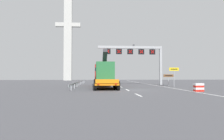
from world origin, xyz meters
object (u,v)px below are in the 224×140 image
at_px(overhead_lane_gantry, 138,53).
at_px(exit_sign_yellow, 174,72).
at_px(crash_barrier_striped, 199,87).
at_px(bridge_pylon_distant, 68,35).
at_px(tourist_info_sign_brown, 169,77).
at_px(heavy_haul_truck_orange, 103,74).

height_order(overhead_lane_gantry, exit_sign_yellow, overhead_lane_gantry).
distance_m(crash_barrier_striped, bridge_pylon_distant, 57.39).
bearing_deg(tourist_info_sign_brown, exit_sign_yellow, -92.66).
bearing_deg(heavy_haul_truck_orange, bridge_pylon_distant, 105.67).
bearing_deg(exit_sign_yellow, tourist_info_sign_brown, 87.34).
height_order(heavy_haul_truck_orange, crash_barrier_striped, heavy_haul_truck_orange).
xyz_separation_m(exit_sign_yellow, bridge_pylon_distant, (-22.51, 41.62, 14.50)).
xyz_separation_m(overhead_lane_gantry, heavy_haul_truck_orange, (-6.44, -4.42, -3.77)).
relative_size(overhead_lane_gantry, exit_sign_yellow, 3.97).
height_order(exit_sign_yellow, bridge_pylon_distant, bridge_pylon_distant).
distance_m(heavy_haul_truck_orange, exit_sign_yellow, 11.04).
bearing_deg(overhead_lane_gantry, exit_sign_yellow, -47.87).
distance_m(heavy_haul_truck_orange, bridge_pylon_distant, 45.05).
xyz_separation_m(overhead_lane_gantry, exit_sign_yellow, (4.58, -5.06, -3.50)).
height_order(overhead_lane_gantry, heavy_haul_truck_orange, overhead_lane_gantry).
bearing_deg(overhead_lane_gantry, bridge_pylon_distant, 116.13).
relative_size(overhead_lane_gantry, tourist_info_sign_brown, 6.11).
xyz_separation_m(heavy_haul_truck_orange, exit_sign_yellow, (11.02, -0.63, 0.27)).
relative_size(heavy_haul_truck_orange, tourist_info_sign_brown, 7.24).
height_order(exit_sign_yellow, tourist_info_sign_brown, exit_sign_yellow).
xyz_separation_m(exit_sign_yellow, crash_barrier_striped, (-0.98, -9.02, -1.81)).
xyz_separation_m(heavy_haul_truck_orange, tourist_info_sign_brown, (11.14, 1.98, -0.48)).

